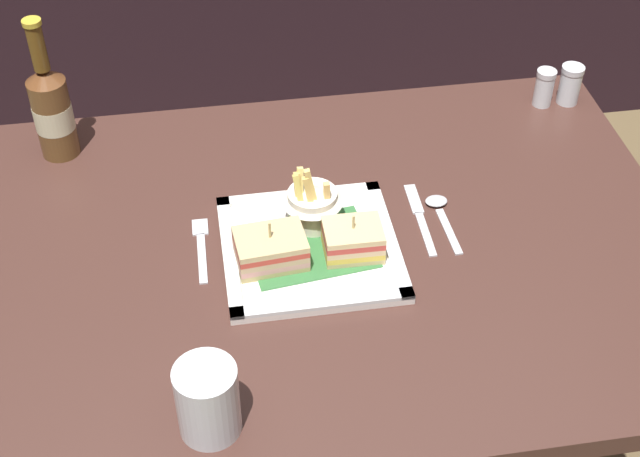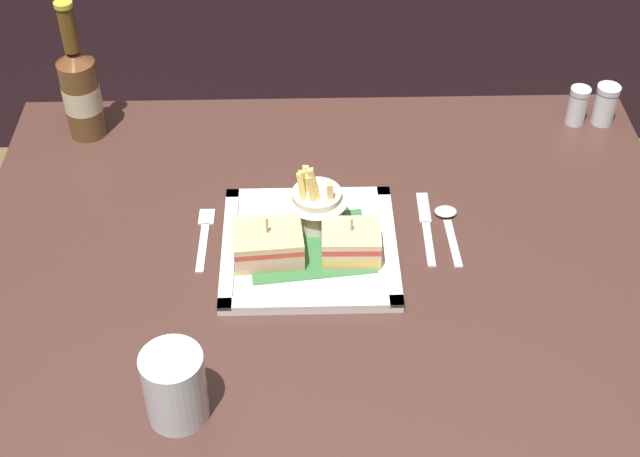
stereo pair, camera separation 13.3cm
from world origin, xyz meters
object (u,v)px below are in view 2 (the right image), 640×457
at_px(square_plate, 309,248).
at_px(fork, 204,235).
at_px(beer_bottle, 81,90).
at_px(knife, 426,225).
at_px(pepper_shaker, 605,107).
at_px(salt_shaker, 577,108).
at_px(water_glass, 176,390).
at_px(spoon, 448,220).
at_px(fries_cup, 316,201).
at_px(dining_table, 330,313).
at_px(sandwich_half_left, 268,244).
at_px(sandwich_half_right, 351,243).

bearing_deg(square_plate, fork, 167.08).
xyz_separation_m(beer_bottle, knife, (0.56, -0.26, -0.09)).
relative_size(fork, pepper_shaker, 1.93).
distance_m(square_plate, knife, 0.19).
bearing_deg(salt_shaker, water_glass, -136.26).
bearing_deg(fork, pepper_shaker, 22.69).
bearing_deg(knife, square_plate, -163.92).
relative_size(spoon, salt_shaker, 1.94).
height_order(fries_cup, spoon, fries_cup).
height_order(dining_table, water_glass, water_glass).
bearing_deg(dining_table, fork, 171.99).
relative_size(sandwich_half_left, knife, 0.63).
bearing_deg(water_glass, salt_shaker, 43.74).
relative_size(sandwich_half_right, salt_shaker, 1.24).
height_order(beer_bottle, salt_shaker, beer_bottle).
height_order(sandwich_half_right, pepper_shaker, sandwich_half_right).
bearing_deg(pepper_shaker, knife, -141.68).
relative_size(water_glass, salt_shaker, 1.48).
height_order(sandwich_half_left, salt_shaker, sandwich_half_left).
xyz_separation_m(beer_bottle, salt_shaker, (0.85, 0.01, -0.06)).
xyz_separation_m(square_plate, knife, (0.18, 0.05, -0.00)).
xyz_separation_m(sandwich_half_left, salt_shaker, (0.53, 0.34, -0.00)).
height_order(beer_bottle, water_glass, beer_bottle).
height_order(sandwich_half_left, pepper_shaker, sandwich_half_left).
relative_size(square_plate, knife, 1.52).
xyz_separation_m(square_plate, fries_cup, (0.01, 0.05, 0.05)).
height_order(fries_cup, water_glass, fries_cup).
bearing_deg(salt_shaker, sandwich_half_left, -147.32).
xyz_separation_m(sandwich_half_left, knife, (0.24, 0.07, -0.03)).
bearing_deg(sandwich_half_right, dining_table, 133.03).
bearing_deg(sandwich_half_right, square_plate, 160.85).
relative_size(square_plate, beer_bottle, 1.04).
distance_m(fries_cup, beer_bottle, 0.47).
bearing_deg(sandwich_half_left, salt_shaker, 32.68).
distance_m(fries_cup, fork, 0.18).
xyz_separation_m(dining_table, sandwich_half_right, (0.03, -0.03, 0.18)).
height_order(dining_table, beer_bottle, beer_bottle).
relative_size(fries_cup, water_glass, 1.08).
distance_m(beer_bottle, knife, 0.62).
relative_size(beer_bottle, spoon, 1.84).
relative_size(sandwich_half_left, fork, 0.75).
relative_size(water_glass, spoon, 0.76).
xyz_separation_m(fork, knife, (0.34, 0.02, 0.00)).
xyz_separation_m(dining_table, beer_bottle, (-0.41, 0.30, 0.23)).
bearing_deg(fork, dining_table, -8.01).
xyz_separation_m(water_glass, salt_shaker, (0.64, 0.61, -0.01)).
distance_m(sandwich_half_right, knife, 0.14).
relative_size(dining_table, water_glass, 10.45).
bearing_deg(water_glass, knife, 44.63).
bearing_deg(square_plate, sandwich_half_left, -160.85).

